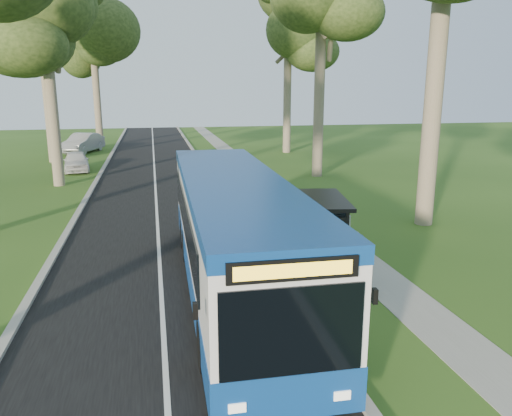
% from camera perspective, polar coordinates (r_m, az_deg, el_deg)
% --- Properties ---
extents(ground, '(120.00, 120.00, 0.00)m').
position_cam_1_polar(ground, '(14.10, 3.88, -9.87)').
color(ground, '#2C4E18').
rests_on(ground, ground).
extents(road, '(7.00, 100.00, 0.02)m').
position_cam_1_polar(road, '(23.12, -11.26, -0.63)').
color(road, black).
rests_on(road, ground).
extents(kerb_east, '(0.25, 100.00, 0.12)m').
position_cam_1_polar(kerb_east, '(23.38, -2.67, -0.10)').
color(kerb_east, '#9E9B93').
rests_on(kerb_east, ground).
extents(kerb_west, '(0.25, 100.00, 0.12)m').
position_cam_1_polar(kerb_west, '(23.37, -19.87, -0.92)').
color(kerb_west, '#9E9B93').
rests_on(kerb_west, ground).
extents(centre_line, '(0.12, 100.00, 0.00)m').
position_cam_1_polar(centre_line, '(23.12, -11.26, -0.60)').
color(centre_line, white).
rests_on(centre_line, road).
extents(footpath, '(1.50, 100.00, 0.02)m').
position_cam_1_polar(footpath, '(24.03, 4.41, 0.13)').
color(footpath, gray).
rests_on(footpath, ground).
extents(bus, '(2.77, 12.39, 3.27)m').
position_cam_1_polar(bus, '(13.65, -2.51, -3.06)').
color(bus, white).
rests_on(bus, ground).
extents(bus_stop_sign, '(0.17, 0.32, 2.39)m').
position_cam_1_polar(bus_stop_sign, '(11.95, 11.26, -6.80)').
color(bus_stop_sign, gray).
rests_on(bus_stop_sign, ground).
extents(bus_shelter, '(1.97, 3.04, 2.43)m').
position_cam_1_polar(bus_shelter, '(14.72, 8.23, -1.90)').
color(bus_shelter, black).
rests_on(bus_shelter, ground).
extents(litter_bin, '(0.58, 0.58, 1.01)m').
position_cam_1_polar(litter_bin, '(14.63, 6.41, -6.88)').
color(litter_bin, black).
rests_on(litter_bin, ground).
extents(car_white, '(2.16, 4.17, 1.36)m').
position_cam_1_polar(car_white, '(36.31, -19.85, 5.05)').
color(car_white, silver).
rests_on(car_white, ground).
extents(car_silver, '(3.39, 5.40, 1.68)m').
position_cam_1_polar(car_silver, '(46.41, -19.17, 7.02)').
color(car_silver, '#979A9E').
rests_on(car_silver, ground).
extents(tree_west_c, '(5.20, 5.20, 12.78)m').
position_cam_1_polar(tree_west_c, '(31.16, -23.15, 19.78)').
color(tree_west_c, '#7A6B56').
rests_on(tree_west_c, ground).
extents(tree_west_e, '(5.20, 5.20, 14.79)m').
position_cam_1_polar(tree_west_e, '(50.95, -18.26, 19.05)').
color(tree_west_e, '#7A6B56').
rests_on(tree_west_e, ground).
extents(tree_east_c, '(5.20, 5.20, 14.12)m').
position_cam_1_polar(tree_east_c, '(32.50, 7.53, 22.15)').
color(tree_east_c, '#7A6B56').
rests_on(tree_east_c, ground).
extents(tree_east_d, '(5.20, 5.20, 14.57)m').
position_cam_1_polar(tree_east_d, '(44.27, 3.71, 20.38)').
color(tree_east_d, '#7A6B56').
rests_on(tree_east_d, ground).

